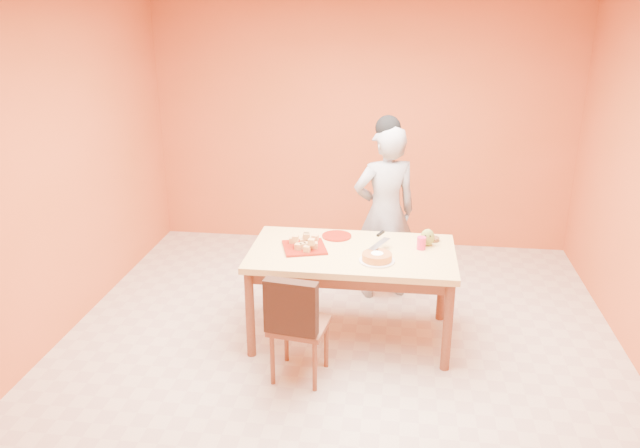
# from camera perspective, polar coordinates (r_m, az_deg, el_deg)

# --- Properties ---
(floor) EXTENTS (5.00, 5.00, 0.00)m
(floor) POSITION_cam_1_polar(r_m,az_deg,el_deg) (4.92, 1.43, -12.23)
(floor) COLOR beige
(floor) RESTS_ON ground
(wall_back) EXTENTS (4.50, 0.00, 4.50)m
(wall_back) POSITION_cam_1_polar(r_m,az_deg,el_deg) (6.77, 3.84, 9.19)
(wall_back) COLOR #D45D30
(wall_back) RESTS_ON floor
(wall_left) EXTENTS (0.00, 5.00, 5.00)m
(wall_left) POSITION_cam_1_polar(r_m,az_deg,el_deg) (5.09, -24.57, 3.68)
(wall_left) COLOR #D45D30
(wall_left) RESTS_ON floor
(dining_table) EXTENTS (1.60, 0.90, 0.76)m
(dining_table) POSITION_cam_1_polar(r_m,az_deg,el_deg) (4.92, 2.94, -3.46)
(dining_table) COLOR #F1CC7E
(dining_table) RESTS_ON floor
(dining_chair) EXTENTS (0.44, 0.50, 0.85)m
(dining_chair) POSITION_cam_1_polar(r_m,az_deg,el_deg) (4.50, -1.92, -9.07)
(dining_chair) COLOR brown
(dining_chair) RESTS_ON floor
(pastry_pile) EXTENTS (0.29, 0.29, 0.10)m
(pastry_pile) POSITION_cam_1_polar(r_m,az_deg,el_deg) (4.89, -1.45, -1.54)
(pastry_pile) COLOR #E8B563
(pastry_pile) RESTS_ON pastry_platter
(person) EXTENTS (0.68, 0.57, 1.60)m
(person) POSITION_cam_1_polar(r_m,az_deg,el_deg) (5.61, 5.95, 0.99)
(person) COLOR #979799
(person) RESTS_ON floor
(pastry_platter) EXTENTS (0.41, 0.41, 0.02)m
(pastry_platter) POSITION_cam_1_polar(r_m,az_deg,el_deg) (4.91, -1.44, -2.16)
(pastry_platter) COLOR maroon
(pastry_platter) RESTS_ON dining_table
(red_dinner_plate) EXTENTS (0.32, 0.32, 0.01)m
(red_dinner_plate) POSITION_cam_1_polar(r_m,az_deg,el_deg) (5.15, 1.54, -1.10)
(red_dinner_plate) COLOR maroon
(red_dinner_plate) RESTS_ON dining_table
(white_cake_plate) EXTENTS (0.32, 0.32, 0.01)m
(white_cake_plate) POSITION_cam_1_polar(r_m,az_deg,el_deg) (4.70, 5.22, -3.37)
(white_cake_plate) COLOR white
(white_cake_plate) RESTS_ON dining_table
(sponge_cake) EXTENTS (0.24, 0.24, 0.05)m
(sponge_cake) POSITION_cam_1_polar(r_m,az_deg,el_deg) (4.69, 5.23, -3.01)
(sponge_cake) COLOR orange
(sponge_cake) RESTS_ON white_cake_plate
(cake_server) EXTENTS (0.16, 0.29, 0.01)m
(cake_server) POSITION_cam_1_polar(r_m,az_deg,el_deg) (4.84, 5.46, -1.83)
(cake_server) COLOR silver
(cake_server) RESTS_ON sponge_cake
(egg_ornament) EXTENTS (0.13, 0.11, 0.14)m
(egg_ornament) POSITION_cam_1_polar(r_m,az_deg,el_deg) (5.02, 9.80, -1.21)
(egg_ornament) COLOR olive
(egg_ornament) RESTS_ON dining_table
(magenta_glass) EXTENTS (0.08, 0.08, 0.10)m
(magenta_glass) POSITION_cam_1_polar(r_m,az_deg,el_deg) (4.95, 9.25, -1.74)
(magenta_glass) COLOR #DB2050
(magenta_glass) RESTS_ON dining_table
(checker_tin) EXTENTS (0.12, 0.12, 0.03)m
(checker_tin) POSITION_cam_1_polar(r_m,az_deg,el_deg) (5.15, 10.32, -1.36)
(checker_tin) COLOR #3C2510
(checker_tin) RESTS_ON dining_table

